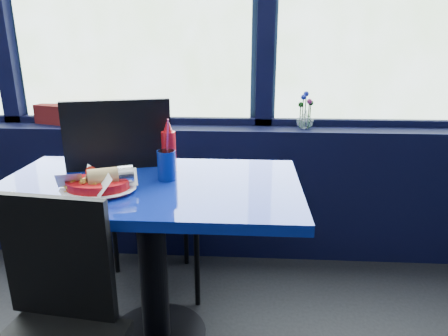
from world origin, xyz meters
TOP-DOWN VIEW (x-y plane):
  - window_sill at (0.00, 2.87)m, footprint 5.00×0.26m
  - near_table at (0.30, 2.00)m, footprint 1.20×0.70m
  - chair_near_front at (0.11, 1.50)m, footprint 0.42×0.43m
  - chair_near_back at (0.17, 2.31)m, footprint 0.59×0.59m
  - planter_box at (-0.33, 2.87)m, footprint 0.59×0.33m
  - flower_vase at (1.02, 2.85)m, footprint 0.12×0.12m
  - food_basket at (0.15, 1.89)m, footprint 0.26×0.24m
  - ketchup_bottle at (0.36, 2.16)m, footprint 0.06×0.06m
  - soda_cup at (0.37, 2.05)m, footprint 0.08×0.08m

SIDE VIEW (x-z plane):
  - window_sill at x=0.00m, z-range 0.00..0.80m
  - chair_near_front at x=0.11m, z-range 0.06..0.91m
  - near_table at x=0.30m, z-range 0.19..0.94m
  - chair_near_back at x=0.17m, z-range 0.08..1.13m
  - food_basket at x=0.15m, z-range 0.74..0.83m
  - soda_cup at x=0.37m, z-range 0.69..0.94m
  - ketchup_bottle at x=0.36m, z-range 0.74..0.96m
  - planter_box at x=-0.33m, z-range 0.80..0.91m
  - flower_vase at x=1.02m, z-range 0.76..0.97m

